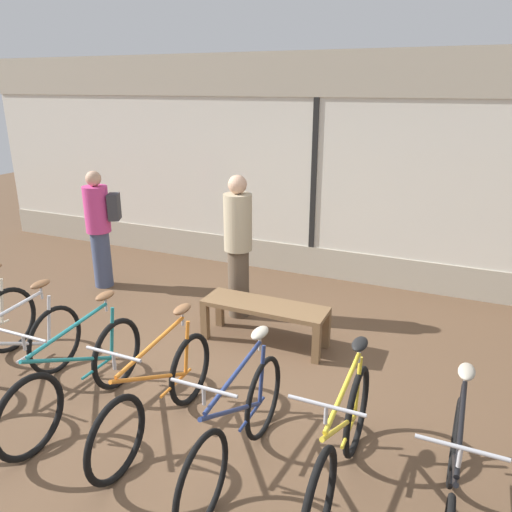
{
  "coord_description": "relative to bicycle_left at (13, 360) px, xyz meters",
  "views": [
    {
      "loc": [
        2.13,
        -3.33,
        2.76
      ],
      "look_at": [
        0.0,
        1.48,
        0.95
      ],
      "focal_mm": 35.0,
      "sensor_mm": 36.0,
      "label": 1
    }
  ],
  "objects": [
    {
      "name": "bicycle_right",
      "position": [
        3.02,
        0.08,
        0.0
      ],
      "size": [
        0.46,
        1.71,
        1.04
      ],
      "color": "black",
      "rests_on": "ground_plane"
    },
    {
      "name": "bicycle_far_right",
      "position": [
        3.74,
        0.07,
        -0.02
      ],
      "size": [
        0.46,
        1.64,
        1.0
      ],
      "color": "black",
      "rests_on": "ground_plane"
    },
    {
      "name": "bicycle_center_right",
      "position": [
        2.28,
        -0.02,
        -0.0
      ],
      "size": [
        0.46,
        1.68,
        1.02
      ],
      "color": "black",
      "rests_on": "ground_plane"
    },
    {
      "name": "ground_plane",
      "position": [
        1.5,
        0.59,
        -0.39
      ],
      "size": [
        24.0,
        24.0,
        0.0
      ],
      "primitive_type": "plane",
      "color": "brown"
    },
    {
      "name": "bicycle_left",
      "position": [
        0.0,
        0.0,
        0.0
      ],
      "size": [
        0.46,
        1.73,
        1.03
      ],
      "color": "black",
      "rests_on": "ground_plane"
    },
    {
      "name": "bicycle_center_left",
      "position": [
        0.73,
        0.04,
        -0.01
      ],
      "size": [
        0.46,
        1.73,
        1.02
      ],
      "color": "black",
      "rests_on": "ground_plane"
    },
    {
      "name": "display_bench",
      "position": [
        1.68,
        1.89,
        -0.0
      ],
      "size": [
        1.4,
        0.44,
        0.47
      ],
      "color": "brown",
      "rests_on": "ground_plane"
    },
    {
      "name": "shop_back_wall",
      "position": [
        1.5,
        4.15,
        1.25
      ],
      "size": [
        12.0,
        0.08,
        3.2
      ],
      "color": "#B2A893",
      "rests_on": "ground_plane"
    },
    {
      "name": "customer_near_rack",
      "position": [
        -1.09,
        2.52,
        0.51
      ],
      "size": [
        0.56,
        0.48,
        1.66
      ],
      "color": "#424C6B",
      "rests_on": "ground_plane"
    },
    {
      "name": "customer_by_window",
      "position": [
        1.1,
        2.43,
        0.55
      ],
      "size": [
        0.48,
        0.48,
        1.77
      ],
      "color": "brown",
      "rests_on": "ground_plane"
    },
    {
      "name": "bicycle_center",
      "position": [
        1.5,
        0.11,
        -0.02
      ],
      "size": [
        0.46,
        1.69,
        1.01
      ],
      "color": "black",
      "rests_on": "ground_plane"
    }
  ]
}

